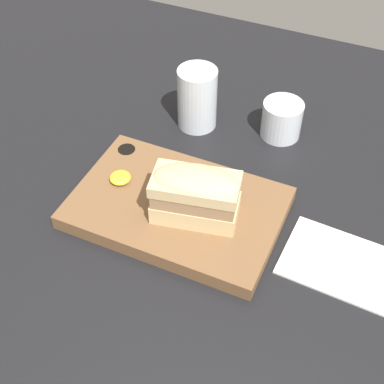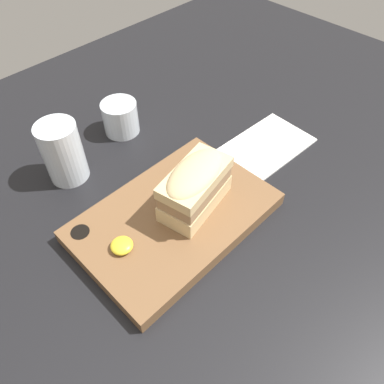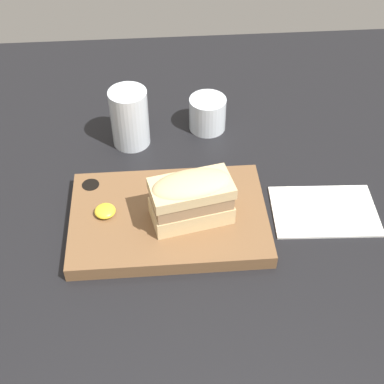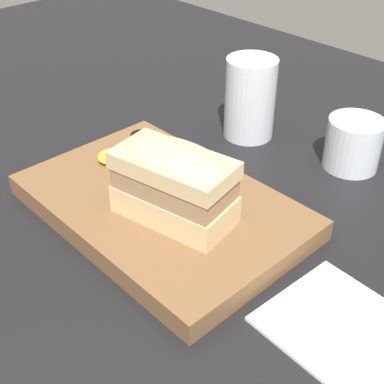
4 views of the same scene
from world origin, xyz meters
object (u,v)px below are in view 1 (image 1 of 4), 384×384
Objects in this scene: sandwich at (196,193)px; napkin at (345,265)px; water_glass at (197,102)px; wine_glass at (282,121)px; serving_board at (177,207)px.

sandwich is 25.19cm from napkin.
sandwich is at bearing -175.43° from napkin.
water_glass is 16.37cm from wine_glass.
serving_board is at bearing -178.72° from napkin.
sandwich is at bearing -66.86° from water_glass.
napkin is at bearing -33.08° from water_glass.
water_glass reaches higher than wine_glass.
water_glass reaches higher than sandwich.
serving_board is at bearing -109.45° from wine_glass.
sandwich is 1.19× the size of water_glass.
napkin is at bearing -54.46° from wine_glass.
napkin is (34.39, -22.40, -5.05)cm from water_glass.
water_glass reaches higher than serving_board.
napkin is at bearing 4.57° from sandwich.
water_glass is (-10.40, 24.32, -2.38)cm from sandwich.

